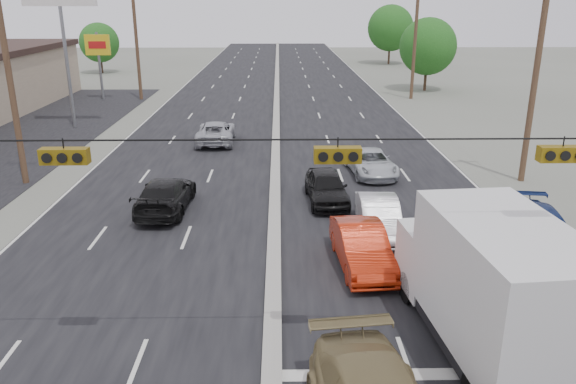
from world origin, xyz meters
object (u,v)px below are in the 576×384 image
Objects in this scene: utility_pole_right_c at (415,42)px; pole_sign_far at (98,50)px; tree_left_far at (99,43)px; tree_right_mid at (428,46)px; queue_car_a at (326,187)px; queue_car_c at (371,163)px; queue_car_d at (540,232)px; oncoming_far at (216,132)px; red_sedan at (362,247)px; utility_pole_right_b at (535,79)px; oncoming_near at (166,195)px; utility_pole_left_c at (137,42)px; queue_car_b at (379,217)px; box_truck at (489,284)px; tree_right_far at (391,28)px; utility_pole_left_b at (10,80)px.

pole_sign_far is at bearing -180.00° from utility_pole_right_c.
tree_right_mid reaches higher than tree_left_far.
queue_car_a is 0.93× the size of queue_car_c.
queue_car_d is 1.04× the size of oncoming_far.
red_sedan is 0.97× the size of queue_car_c.
red_sedan is (-9.50, -9.59, -4.38)m from utility_pole_right_b.
pole_sign_far is 1.16× the size of queue_car_d.
utility_pole_right_c is 36.14m from red_sedan.
oncoming_near is at bearing -166.92° from utility_pole_right_b.
utility_pole_left_c and utility_pole_right_b have the same top height.
red_sedan reaches higher than queue_car_b.
utility_pole_right_b is 1.30× the size of box_truck.
box_truck is at bearing -78.38° from queue_car_b.
box_truck is (-10.54, -69.47, -3.01)m from tree_right_far.
oncoming_near is at bearing -120.11° from tree_right_mid.
tree_left_far is 57.99m from queue_car_b.
tree_left_far is 1.34× the size of queue_car_c.
utility_pole_right_b is 1.23× the size of tree_right_far.
oncoming_near is (7.78, -4.00, -4.39)m from utility_pole_left_b.
oncoming_far is (8.67, 8.22, -4.41)m from utility_pole_left_b.
oncoming_near reaches higher than oncoming_far.
tree_left_far is 60.12m from red_sedan.
pole_sign_far is at bearing -55.73° from oncoming_far.
box_truck is at bearing -67.49° from red_sedan.
utility_pole_right_b is 1.63× the size of tree_left_far.
utility_pole_right_b reaches higher than tree_right_far.
utility_pole_right_b is at bearing 58.85° from box_truck.
oncoming_near is 12.26m from oncoming_far.
oncoming_far is (-19.83, -46.78, -4.26)m from tree_right_far.
oncoming_far is at bearing -112.97° from tree_right_far.
utility_pole_right_c reaches higher than tree_left_far.
queue_car_c is at bearing 171.20° from utility_pole_right_b.
queue_car_b is (1.75, -3.62, -0.02)m from queue_car_a.
pole_sign_far is 1.32× the size of queue_car_c.
queue_car_b reaches higher than oncoming_far.
queue_car_b is (-8.42, -6.70, -4.41)m from utility_pole_right_b.
queue_car_b is (-10.92, -36.70, -3.63)m from tree_right_mid.
queue_car_c is 11.01m from oncoming_near.
box_truck reaches higher than red_sedan.
queue_car_a is at bearing 117.34° from queue_car_b.
utility_pole_right_c reaches higher than oncoming_far.
tree_right_mid is 1.38× the size of queue_car_d.
utility_pole_right_b is 55.11m from tree_right_far.
queue_car_b is at bearing -100.93° from tree_right_far.
oncoming_far is at bearing 135.98° from queue_car_c.
queue_car_b is (16.58, -6.70, -4.41)m from utility_pole_left_b.
utility_pole_left_c and utility_pole_right_c have the same top height.
tree_right_mid is (2.50, 30.00, -0.77)m from utility_pole_right_b.
tree_left_far reaches higher than queue_car_d.
tree_right_far is (1.00, 25.00, 0.62)m from tree_right_mid.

